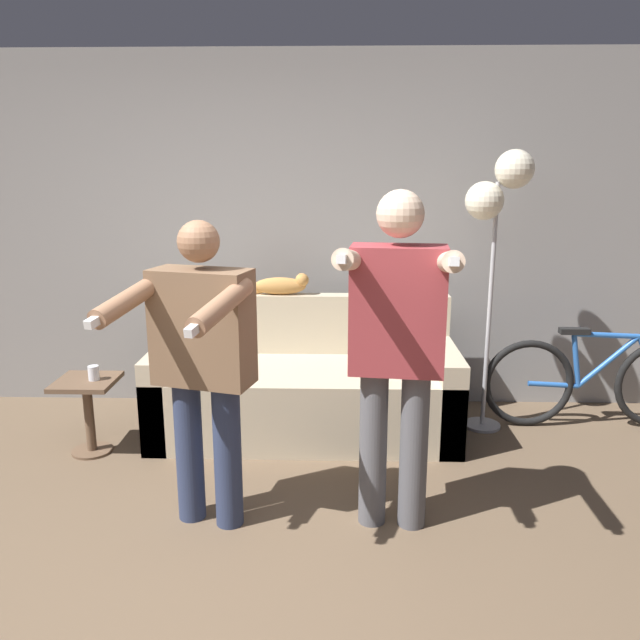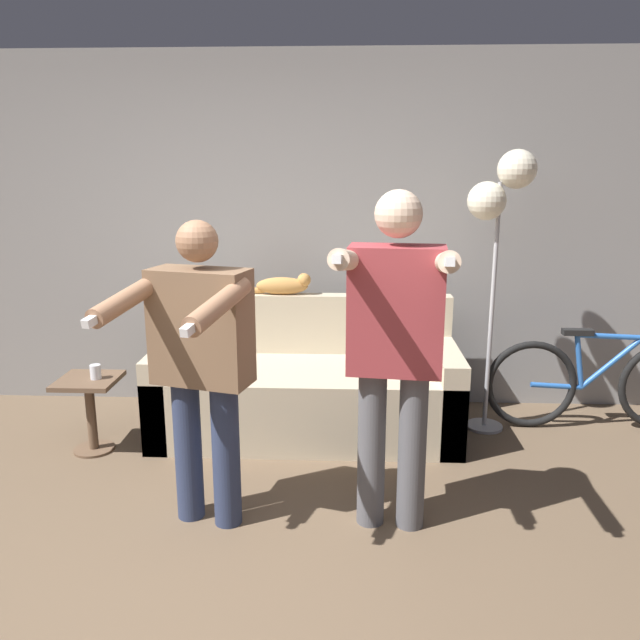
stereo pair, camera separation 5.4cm
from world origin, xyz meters
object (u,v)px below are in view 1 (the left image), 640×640
(person_right, at_px, (397,340))
(floor_lamp, at_px, (498,201))
(cat, at_px, (282,285))
(bicycle, at_px, (594,382))
(cup, at_px, (94,373))
(couch, at_px, (305,390))
(side_table, at_px, (88,402))
(person_left, at_px, (202,356))

(person_right, height_order, floor_lamp, floor_lamp)
(cat, height_order, floor_lamp, floor_lamp)
(cat, relative_size, bicycle, 0.33)
(floor_lamp, height_order, cup, floor_lamp)
(couch, xyz_separation_m, side_table, (-1.36, -0.38, 0.05))
(floor_lamp, bearing_deg, cat, 170.86)
(person_left, xyz_separation_m, side_table, (-0.92, 0.79, -0.55))
(person_left, height_order, cup, person_left)
(couch, relative_size, person_right, 1.20)
(person_right, bearing_deg, bicycle, 47.03)
(couch, xyz_separation_m, bicycle, (2.01, 0.12, 0.03))
(couch, height_order, side_table, couch)
(floor_lamp, xyz_separation_m, bicycle, (0.76, 0.03, -1.24))
(person_left, bearing_deg, person_right, 15.22)
(person_left, bearing_deg, couch, 84.58)
(cat, distance_m, side_table, 1.51)
(side_table, distance_m, cup, 0.20)
(bicycle, bearing_deg, floor_lamp, -177.92)
(couch, distance_m, cup, 1.38)
(couch, distance_m, floor_lamp, 1.79)
(person_right, relative_size, cup, 18.51)
(floor_lamp, bearing_deg, person_left, -143.27)
(side_table, bearing_deg, cat, 30.86)
(person_left, distance_m, floor_lamp, 2.22)
(cup, distance_m, bicycle, 3.36)
(floor_lamp, height_order, bicycle, floor_lamp)
(floor_lamp, distance_m, cup, 2.81)
(couch, distance_m, person_left, 1.39)
(couch, relative_size, cat, 4.05)
(person_left, height_order, person_right, person_right)
(cat, relative_size, side_table, 1.02)
(couch, relative_size, floor_lamp, 1.07)
(cat, xyz_separation_m, floor_lamp, (1.44, -0.23, 0.61))
(person_left, height_order, cat, person_left)
(couch, height_order, bicycle, couch)
(person_right, relative_size, bicycle, 1.10)
(couch, xyz_separation_m, cup, (-1.31, -0.38, 0.24))
(cat, xyz_separation_m, cup, (-1.12, -0.71, -0.43))
(cat, bearing_deg, bicycle, -5.31)
(person_left, height_order, side_table, person_left)
(side_table, relative_size, cup, 5.37)
(person_right, height_order, bicycle, person_right)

